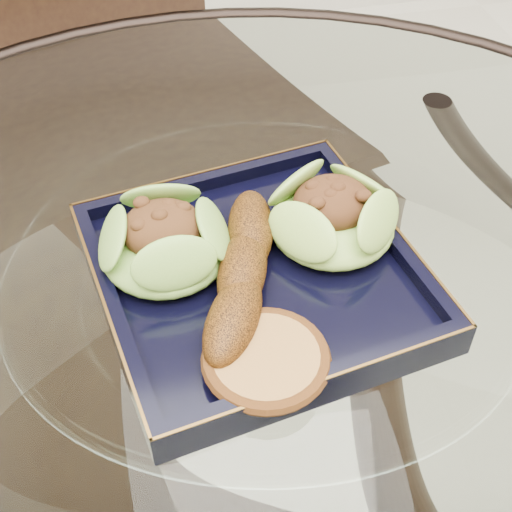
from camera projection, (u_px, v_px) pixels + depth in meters
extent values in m
cylinder|color=white|center=(262.00, 313.00, 0.63)|extent=(1.10, 1.10, 0.01)
torus|color=black|center=(262.00, 313.00, 0.63)|extent=(1.13, 1.13, 0.02)
cylinder|color=black|center=(393.00, 307.00, 1.13)|extent=(0.04, 0.04, 0.75)
cylinder|color=black|center=(34.00, 369.00, 1.05)|extent=(0.04, 0.04, 0.75)
cube|color=black|center=(152.00, 228.00, 1.12)|extent=(0.53, 0.53, 0.04)
cube|color=black|center=(79.00, 17.00, 1.05)|extent=(0.39, 0.15, 0.46)
cylinder|color=black|center=(111.00, 448.00, 1.12)|extent=(0.03, 0.03, 0.45)
cylinder|color=black|center=(302.00, 354.00, 1.25)|extent=(0.03, 0.03, 0.45)
cylinder|color=black|center=(38.00, 300.00, 1.34)|extent=(0.03, 0.03, 0.45)
cylinder|color=black|center=(207.00, 233.00, 1.47)|extent=(0.03, 0.03, 0.45)
cube|color=black|center=(256.00, 280.00, 0.63)|extent=(0.31, 0.31, 0.02)
ellipsoid|color=#568B28|center=(165.00, 244.00, 0.62)|extent=(0.15, 0.15, 0.04)
ellipsoid|color=#5D8B28|center=(332.00, 219.00, 0.65)|extent=(0.14, 0.14, 0.04)
ellipsoid|color=#62330A|center=(242.00, 271.00, 0.60)|extent=(0.10, 0.20, 0.04)
cylinder|color=#B3733B|center=(266.00, 361.00, 0.55)|extent=(0.11, 0.11, 0.02)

